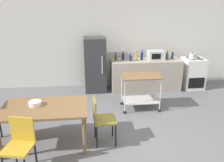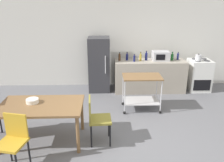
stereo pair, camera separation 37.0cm
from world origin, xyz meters
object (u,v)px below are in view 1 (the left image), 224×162
object	(u,v)px
bottle_sesame_oil	(131,58)
bottle_soy_sauce	(167,56)
chair_olive	(101,118)
chair_mustard	(20,143)
dining_table	(45,111)
bottle_soda	(123,57)
bottle_vinegar	(172,55)
stove_oven	(193,73)
kettle	(192,56)
refrigerator	(95,65)
bottle_wine	(116,57)
bottle_hot_sauce	(136,57)
bottle_olive_oil	(142,56)
fruit_bowl	(35,103)
kitchen_cart	(141,86)
microwave	(156,55)

from	to	relation	value
bottle_sesame_oil	bottle_soy_sauce	xyz separation A→B (m)	(1.10, 0.14, 0.01)
chair_olive	chair_mustard	world-z (taller)	same
dining_table	bottle_soda	bearing A→B (deg)	55.28
bottle_soy_sauce	bottle_vinegar	distance (m)	0.18
stove_oven	bottle_sesame_oil	world-z (taller)	bottle_sesame_oil
kettle	bottle_sesame_oil	bearing A→B (deg)	179.93
dining_table	bottle_sesame_oil	size ratio (longest dim) A/B	7.06
kettle	chair_mustard	bearing A→B (deg)	-142.13
refrigerator	bottle_wine	world-z (taller)	refrigerator
bottle_hot_sauce	bottle_olive_oil	bearing A→B (deg)	18.24
dining_table	kettle	bearing A→B (deg)	32.61
bottle_soda	fruit_bowl	bearing A→B (deg)	-128.15
stove_oven	kettle	distance (m)	0.57
chair_olive	bottle_olive_oil	distance (m)	2.99
bottle_soda	stove_oven	bearing A→B (deg)	-2.03
bottle_soda	fruit_bowl	world-z (taller)	bottle_soda
bottle_olive_oil	bottle_hot_sauce	bearing A→B (deg)	-161.76
refrigerator	kettle	world-z (taller)	refrigerator
dining_table	kitchen_cart	distance (m)	2.40
dining_table	bottle_olive_oil	bearing A→B (deg)	47.58
bottle_soda	kettle	world-z (taller)	bottle_soda
bottle_hot_sauce	bottle_olive_oil	xyz separation A→B (m)	(0.17, 0.06, 0.01)
bottle_vinegar	fruit_bowl	distance (m)	4.25
stove_oven	bottle_soy_sauce	bearing A→B (deg)	176.87
chair_mustard	microwave	xyz separation A→B (m)	(3.00, 3.26, 0.51)
fruit_bowl	chair_mustard	bearing A→B (deg)	-96.20
bottle_olive_oil	microwave	xyz separation A→B (m)	(0.40, -0.02, 0.02)
dining_table	bottle_hot_sauce	size ratio (longest dim) A/B	5.94
refrigerator	bottle_soda	bearing A→B (deg)	-0.47
bottle_sesame_oil	microwave	size ratio (longest dim) A/B	0.46
stove_oven	bottle_wine	bearing A→B (deg)	179.32
dining_table	chair_olive	world-z (taller)	chair_olive
chair_olive	bottle_vinegar	bearing A→B (deg)	-43.57
dining_table	bottle_sesame_oil	distance (m)	3.15
bottle_soda	kitchen_cart	bearing A→B (deg)	-79.82
bottle_sesame_oil	fruit_bowl	distance (m)	3.18
bottle_sesame_oil	fruit_bowl	bearing A→B (deg)	-132.72
chair_olive	bottle_vinegar	xyz separation A→B (m)	(2.25, 2.66, 0.48)
microwave	kettle	xyz separation A→B (m)	(1.04, -0.12, -0.03)
kitchen_cart	bottle_soy_sauce	size ratio (longest dim) A/B	3.88
bottle_sesame_oil	kettle	bearing A→B (deg)	-0.07
bottle_hot_sauce	fruit_bowl	world-z (taller)	bottle_hot_sauce
bottle_vinegar	fruit_bowl	size ratio (longest dim) A/B	0.99
fruit_bowl	chair_olive	bearing A→B (deg)	-7.59
kitchen_cart	bottle_wine	bearing A→B (deg)	109.66
bottle_soda	bottle_sesame_oil	world-z (taller)	bottle_soda
chair_mustard	kitchen_cart	size ratio (longest dim) A/B	0.98
bottle_hot_sauce	bottle_vinegar	size ratio (longest dim) A/B	1.13
refrigerator	fruit_bowl	bearing A→B (deg)	-114.99
bottle_hot_sauce	bottle_olive_oil	size ratio (longest dim) A/B	0.94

